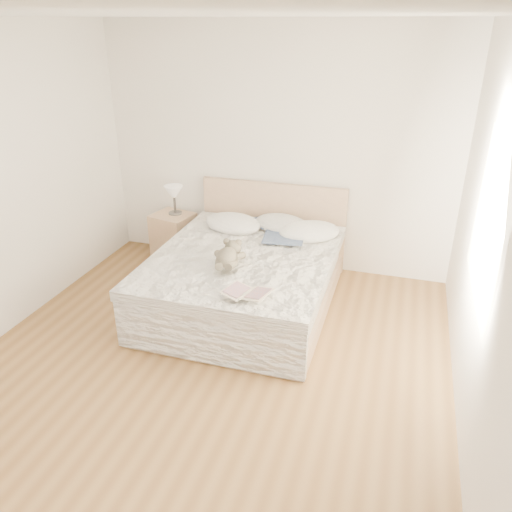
% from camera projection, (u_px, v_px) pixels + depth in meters
% --- Properties ---
extents(floor, '(4.00, 4.50, 0.00)m').
position_uv_depth(floor, '(203.00, 372.00, 4.18)').
color(floor, brown).
rests_on(floor, ground).
extents(ceiling, '(4.00, 4.50, 0.00)m').
position_uv_depth(ceiling, '(183.00, 14.00, 3.03)').
color(ceiling, white).
rests_on(ceiling, ground).
extents(wall_back, '(4.00, 0.02, 2.70)m').
position_uv_depth(wall_back, '(275.00, 151.00, 5.55)').
color(wall_back, white).
rests_on(wall_back, ground).
extents(wall_right, '(0.02, 4.50, 2.70)m').
position_uv_depth(wall_right, '(494.00, 257.00, 3.07)').
color(wall_right, white).
rests_on(wall_right, ground).
extents(window, '(0.02, 1.30, 1.10)m').
position_uv_depth(window, '(489.00, 224.00, 3.29)').
color(window, white).
rests_on(window, wall_right).
extents(bed, '(1.72, 2.14, 1.00)m').
position_uv_depth(bed, '(247.00, 276.00, 5.08)').
color(bed, tan).
rests_on(bed, floor).
extents(nightstand, '(0.53, 0.49, 0.56)m').
position_uv_depth(nightstand, '(174.00, 236.00, 6.10)').
color(nightstand, tan).
rests_on(nightstand, floor).
extents(table_lamp, '(0.23, 0.23, 0.35)m').
position_uv_depth(table_lamp, '(174.00, 194.00, 5.89)').
color(table_lamp, '#49433F').
rests_on(table_lamp, nightstand).
extents(pillow_left, '(0.74, 0.59, 0.20)m').
position_uv_depth(pillow_left, '(233.00, 223.00, 5.50)').
color(pillow_left, white).
rests_on(pillow_left, bed).
extents(pillow_middle, '(0.72, 0.58, 0.19)m').
position_uv_depth(pillow_middle, '(281.00, 224.00, 5.48)').
color(pillow_middle, silver).
rests_on(pillow_middle, bed).
extents(pillow_right, '(0.79, 0.71, 0.20)m').
position_uv_depth(pillow_right, '(309.00, 232.00, 5.28)').
color(pillow_right, white).
rests_on(pillow_right, bed).
extents(blouse, '(0.74, 0.78, 0.03)m').
position_uv_depth(blouse, '(285.00, 233.00, 5.28)').
color(blouse, navy).
rests_on(blouse, bed).
extents(photo_book, '(0.40, 0.36, 0.02)m').
position_uv_depth(photo_book, '(234.00, 223.00, 5.54)').
color(photo_book, silver).
rests_on(photo_book, bed).
extents(childrens_book, '(0.43, 0.35, 0.02)m').
position_uv_depth(childrens_book, '(247.00, 293.00, 4.11)').
color(childrens_book, beige).
rests_on(childrens_book, bed).
extents(teddy_bear, '(0.31, 0.40, 0.19)m').
position_uv_depth(teddy_bear, '(227.00, 264.00, 4.56)').
color(teddy_bear, '#655D4C').
rests_on(teddy_bear, bed).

